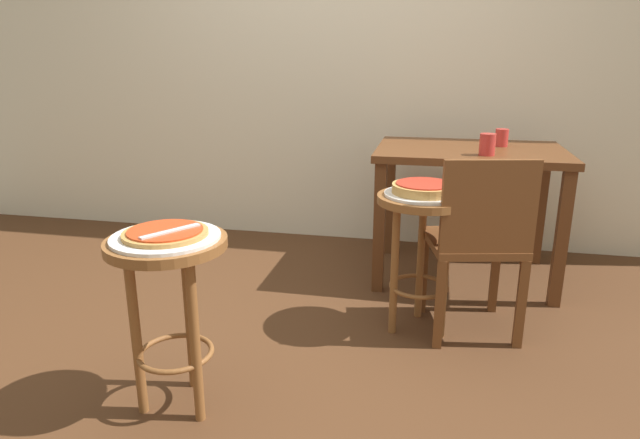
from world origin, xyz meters
name	(u,v)px	position (x,y,z in m)	size (l,w,h in m)	color
ground_plane	(279,348)	(0.00, 0.00, 0.00)	(6.00, 6.00, 0.00)	#4C2D19
back_wall	(345,16)	(0.00, 1.65, 1.50)	(6.00, 0.10, 3.00)	beige
stool_foreground	(170,282)	(-0.25, -0.47, 0.49)	(0.42, 0.42, 0.66)	brown
serving_plate_foreground	(166,237)	(-0.25, -0.47, 0.66)	(0.37, 0.37, 0.01)	silver
pizza_foreground	(165,233)	(-0.25, -0.47, 0.68)	(0.29, 0.29, 0.02)	#B78442
stool_middle	(422,230)	(0.59, 0.32, 0.49)	(0.42, 0.42, 0.66)	brown
serving_plate_middle	(424,194)	(0.59, 0.32, 0.66)	(0.35, 0.35, 0.01)	silver
pizza_middle	(424,188)	(0.59, 0.32, 0.69)	(0.29, 0.29, 0.05)	tan
dining_table	(469,169)	(0.82, 1.04, 0.64)	(1.02, 0.73, 0.76)	#5B3319
cup_near_edge	(487,144)	(0.89, 0.83, 0.82)	(0.08, 0.08, 0.11)	red
cup_far_edge	(502,138)	(0.99, 1.14, 0.81)	(0.07, 0.07, 0.10)	red
wooden_chair	(478,240)	(0.84, 0.31, 0.47)	(0.48, 0.48, 0.85)	brown
pizza_server_knife	(170,231)	(-0.22, -0.49, 0.69)	(0.22, 0.02, 0.01)	silver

